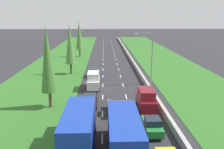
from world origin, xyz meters
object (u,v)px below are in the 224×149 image
(white_van_left_lane, at_px, (93,80))
(street_light_mast, at_px, (150,55))
(blue_box_truck_centre_lane, at_px, (123,135))
(blue_sedan_left_lane, at_px, (94,73))
(green_hatchback_right_lane, at_px, (152,125))
(poplar_tree_second, at_px, (48,60))
(black_sedan_left_lane, at_px, (90,100))
(silver_hatchback_centre_lane, at_px, (115,107))
(blue_box_truck_left_lane, at_px, (80,129))
(poplar_tree_fourth, at_px, (79,35))
(maroon_van_right_lane, at_px, (146,99))
(poplar_tree_third, at_px, (70,44))

(white_van_left_lane, xyz_separation_m, street_light_mast, (9.63, 2.35, 3.83))
(blue_box_truck_centre_lane, distance_m, blue_sedan_left_lane, 27.56)
(green_hatchback_right_lane, bearing_deg, poplar_tree_second, 148.44)
(black_sedan_left_lane, distance_m, silver_hatchback_centre_lane, 3.98)
(green_hatchback_right_lane, height_order, blue_box_truck_left_lane, blue_box_truck_left_lane)
(street_light_mast, bearing_deg, black_sedan_left_lane, -134.26)
(blue_box_truck_centre_lane, xyz_separation_m, silver_hatchback_centre_lane, (-0.20, 9.41, -1.35))
(green_hatchback_right_lane, bearing_deg, black_sedan_left_lane, 132.02)
(black_sedan_left_lane, relative_size, poplar_tree_fourth, 0.44)
(black_sedan_left_lane, xyz_separation_m, silver_hatchback_centre_lane, (3.21, -2.35, 0.02))
(blue_box_truck_centre_lane, height_order, poplar_tree_second, poplar_tree_second)
(blue_box_truck_centre_lane, distance_m, poplar_tree_fourth, 51.31)
(street_light_mast, bearing_deg, maroon_van_right_lane, -102.89)
(white_van_left_lane, xyz_separation_m, poplar_tree_second, (-5.30, -7.81, 4.87))
(blue_box_truck_left_lane, bearing_deg, street_light_mast, 64.10)
(blue_box_truck_left_lane, relative_size, poplar_tree_third, 0.94)
(green_hatchback_right_lane, bearing_deg, blue_box_truck_centre_lane, -127.69)
(blue_sedan_left_lane, bearing_deg, black_sedan_left_lane, -89.75)
(blue_box_truck_left_lane, relative_size, white_van_left_lane, 1.92)
(maroon_van_right_lane, bearing_deg, green_hatchback_right_lane, -93.78)
(white_van_left_lane, relative_size, blue_sedan_left_lane, 1.09)
(poplar_tree_third, bearing_deg, maroon_van_right_lane, -57.99)
(black_sedan_left_lane, distance_m, white_van_left_lane, 7.68)
(green_hatchback_right_lane, relative_size, poplar_tree_fourth, 0.38)
(blue_sedan_left_lane, height_order, silver_hatchback_centre_lane, silver_hatchback_centre_lane)
(silver_hatchback_centre_lane, xyz_separation_m, poplar_tree_second, (-8.39, 2.20, 5.43))
(black_sedan_left_lane, relative_size, poplar_tree_second, 0.43)
(green_hatchback_right_lane, distance_m, white_van_left_lane, 16.51)
(maroon_van_right_lane, relative_size, poplar_tree_second, 0.47)
(green_hatchback_right_lane, relative_size, maroon_van_right_lane, 0.80)
(blue_sedan_left_lane, height_order, street_light_mast, street_light_mast)
(poplar_tree_second, distance_m, poplar_tree_third, 17.96)
(green_hatchback_right_lane, distance_m, black_sedan_left_lane, 10.05)
(blue_sedan_left_lane, bearing_deg, green_hatchback_right_lane, -73.54)
(blue_box_truck_centre_lane, relative_size, poplar_tree_second, 0.90)
(green_hatchback_right_lane, relative_size, white_van_left_lane, 0.80)
(maroon_van_right_lane, bearing_deg, poplar_tree_fourth, 107.05)
(poplar_tree_second, bearing_deg, blue_box_truck_left_lane, -64.69)
(maroon_van_right_lane, height_order, blue_sedan_left_lane, maroon_van_right_lane)
(silver_hatchback_centre_lane, bearing_deg, black_sedan_left_lane, 143.71)
(white_van_left_lane, bearing_deg, poplar_tree_third, 116.36)
(green_hatchback_right_lane, xyz_separation_m, blue_sedan_left_lane, (-6.80, 23.01, -0.02))
(maroon_van_right_lane, distance_m, blue_box_truck_left_lane, 11.76)
(maroon_van_right_lane, relative_size, white_van_left_lane, 1.00)
(maroon_van_right_lane, bearing_deg, poplar_tree_second, 173.96)
(silver_hatchback_centre_lane, bearing_deg, blue_sedan_left_lane, 100.37)
(poplar_tree_third, xyz_separation_m, poplar_tree_fourth, (-0.26, 20.86, 0.06))
(blue_box_truck_centre_lane, xyz_separation_m, poplar_tree_fourth, (-8.59, 50.43, 3.94))
(maroon_van_right_lane, distance_m, poplar_tree_fourth, 42.23)
(silver_hatchback_centre_lane, xyz_separation_m, poplar_tree_fourth, (-8.38, 41.02, 5.29))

